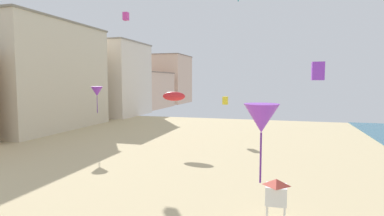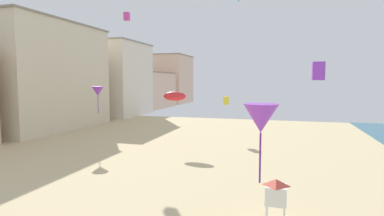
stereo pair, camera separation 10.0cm
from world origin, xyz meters
TOP-DOWN VIEW (x-y plane):
  - boardwalk_hotel_mid at (-31.91, 38.69)m, footprint 16.11×21.66m
  - boardwalk_hotel_far at (-31.91, 60.25)m, footprint 18.23×15.16m
  - boardwalk_hotel_distant at (-31.91, 79.30)m, footprint 15.25×19.00m
  - boardwalk_hotel_furthest at (-31.91, 100.43)m, footprint 15.10×16.79m
  - lifeguard_stand at (7.47, 13.57)m, footprint 1.10×1.10m
  - kite_magenta_box at (-12.32, 34.68)m, footprint 0.65×0.65m
  - kite_purple_delta at (-13.25, 28.97)m, footprint 1.37×1.37m
  - kite_purple_box at (10.09, 20.97)m, footprint 0.84×0.84m
  - kite_red_parafoil at (-4.73, 31.94)m, footprint 2.81×0.78m
  - kite_purple_delta_2 at (6.77, 11.25)m, footprint 1.62×1.62m
  - kite_yellow_box at (0.34, 38.25)m, footprint 0.68×0.68m

SIDE VIEW (x-z plane):
  - lifeguard_stand at x=7.47m, z-range 0.56..3.11m
  - kite_yellow_box at x=0.34m, z-range 4.58..5.65m
  - boardwalk_hotel_distant at x=-31.91m, z-range 0.01..10.24m
  - kite_red_parafoil at x=-4.73m, z-range 5.37..6.46m
  - kite_purple_delta_2 at x=6.77m, z-range 4.19..7.87m
  - kite_purple_delta at x=-13.25m, z-range 4.97..8.07m
  - boardwalk_hotel_far at x=-31.91m, z-range 0.01..16.31m
  - boardwalk_hotel_furthest at x=-31.91m, z-range 0.01..16.60m
  - kite_purple_box at x=10.09m, z-range 7.79..9.10m
  - boardwalk_hotel_mid at x=-31.91m, z-range 0.01..17.03m
  - kite_magenta_box at x=-12.32m, z-range 15.67..16.70m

